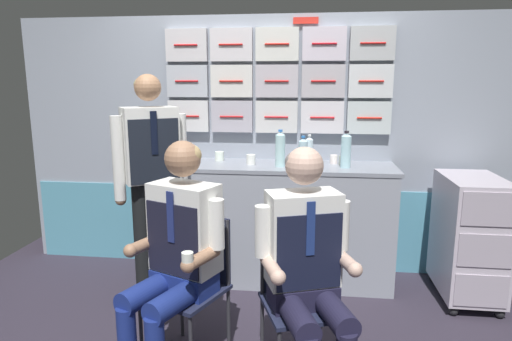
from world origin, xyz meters
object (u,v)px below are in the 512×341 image
object	(u,v)px
paper_cup_tan	(251,159)
sparkling_bottle_green	(346,150)
crew_member_right	(307,260)
service_trolley	(469,235)
folding_chair_left	(195,271)
crew_member_standing	(152,171)
folding_chair_right	(297,283)
crew_member_left	(176,247)

from	to	relation	value
paper_cup_tan	sparkling_bottle_green	bearing A→B (deg)	-3.53
crew_member_right	service_trolley	bearing A→B (deg)	43.81
paper_cup_tan	folding_chair_left	bearing A→B (deg)	-100.21
crew_member_standing	folding_chair_left	bearing A→B (deg)	-52.17
service_trolley	folding_chair_right	distance (m)	1.58
sparkling_bottle_green	paper_cup_tan	distance (m)	0.75
crew_member_standing	paper_cup_tan	world-z (taller)	crew_member_standing
sparkling_bottle_green	folding_chair_left	bearing A→B (deg)	-132.36
crew_member_left	crew_member_standing	distance (m)	0.87
folding_chair_left	sparkling_bottle_green	bearing A→B (deg)	47.64
crew_member_standing	sparkling_bottle_green	distance (m)	1.46
paper_cup_tan	folding_chair_right	bearing A→B (deg)	-70.14
service_trolley	crew_member_right	size ratio (longest dim) A/B	0.73
folding_chair_left	sparkling_bottle_green	xyz separation A→B (m)	(0.93, 1.02, 0.59)
service_trolley	crew_member_left	distance (m)	2.18
service_trolley	sparkling_bottle_green	xyz separation A→B (m)	(-0.91, 0.12, 0.60)
sparkling_bottle_green	paper_cup_tan	bearing A→B (deg)	176.47
service_trolley	folding_chair_right	size ratio (longest dim) A/B	1.12
crew_member_standing	crew_member_left	bearing A→B (deg)	-61.67
folding_chair_left	crew_member_standing	bearing A→B (deg)	127.83
service_trolley	sparkling_bottle_green	bearing A→B (deg)	172.54
crew_member_right	sparkling_bottle_green	world-z (taller)	crew_member_right
crew_member_standing	sparkling_bottle_green	xyz separation A→B (m)	(1.38, 0.43, 0.11)
folding_chair_left	crew_member_right	distance (m)	0.73
crew_member_right	sparkling_bottle_green	distance (m)	1.34
sparkling_bottle_green	folding_chair_right	bearing A→B (deg)	-106.34
service_trolley	folding_chair_left	xyz separation A→B (m)	(-1.84, -0.90, 0.01)
crew_member_left	folding_chair_left	bearing A→B (deg)	67.02
folding_chair_left	crew_member_left	xyz separation A→B (m)	(-0.06, -0.14, 0.21)
service_trolley	sparkling_bottle_green	size ratio (longest dim) A/B	3.31
folding_chair_right	crew_member_standing	distance (m)	1.34
folding_chair_right	sparkling_bottle_green	size ratio (longest dim) A/B	2.96
service_trolley	crew_member_left	size ratio (longest dim) A/B	0.72
service_trolley	folding_chair_left	world-z (taller)	service_trolley
crew_member_standing	paper_cup_tan	size ratio (longest dim) A/B	21.15
sparkling_bottle_green	paper_cup_tan	size ratio (longest dim) A/B	3.59
folding_chair_right	crew_member_standing	size ratio (longest dim) A/B	0.50
folding_chair_right	crew_member_right	size ratio (longest dim) A/B	0.65
service_trolley	paper_cup_tan	xyz separation A→B (m)	(-1.65, 0.16, 0.51)
service_trolley	crew_member_left	world-z (taller)	crew_member_left
folding_chair_right	crew_member_standing	world-z (taller)	crew_member_standing
folding_chair_left	crew_member_left	bearing A→B (deg)	-112.98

